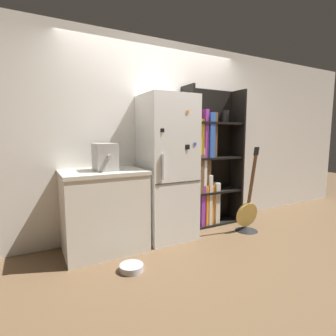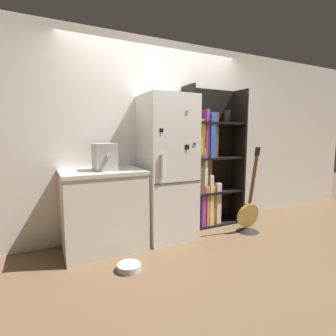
% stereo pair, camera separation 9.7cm
% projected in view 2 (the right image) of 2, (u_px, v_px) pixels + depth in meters
% --- Properties ---
extents(ground_plane, '(16.00, 16.00, 0.00)m').
position_uv_depth(ground_plane, '(173.00, 240.00, 3.34)').
color(ground_plane, brown).
extents(wall_back, '(8.00, 0.05, 2.60)m').
position_uv_depth(wall_back, '(157.00, 138.00, 3.60)').
color(wall_back, white).
rests_on(wall_back, ground_plane).
extents(refrigerator, '(0.64, 0.61, 1.83)m').
position_uv_depth(refrigerator, '(167.00, 168.00, 3.37)').
color(refrigerator, white).
rests_on(refrigerator, ground_plane).
extents(bookshelf, '(0.94, 0.33, 2.01)m').
position_uv_depth(bookshelf, '(206.00, 166.00, 3.82)').
color(bookshelf, black).
rests_on(bookshelf, ground_plane).
extents(kitchen_counter, '(0.92, 0.64, 0.94)m').
position_uv_depth(kitchen_counter, '(103.00, 210.00, 3.04)').
color(kitchen_counter, silver).
rests_on(kitchen_counter, ground_plane).
extents(espresso_machine, '(0.24, 0.36, 0.31)m').
position_uv_depth(espresso_machine, '(105.00, 157.00, 2.98)').
color(espresso_machine, '#A5A39E').
rests_on(espresso_machine, kitchen_counter).
extents(guitar, '(0.35, 0.31, 1.18)m').
position_uv_depth(guitar, '(248.00, 220.00, 3.62)').
color(guitar, black).
rests_on(guitar, ground_plane).
extents(pet_bowl, '(0.24, 0.24, 0.06)m').
position_uv_depth(pet_bowl, '(129.00, 267.00, 2.60)').
color(pet_bowl, '#B7B7BC').
rests_on(pet_bowl, ground_plane).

